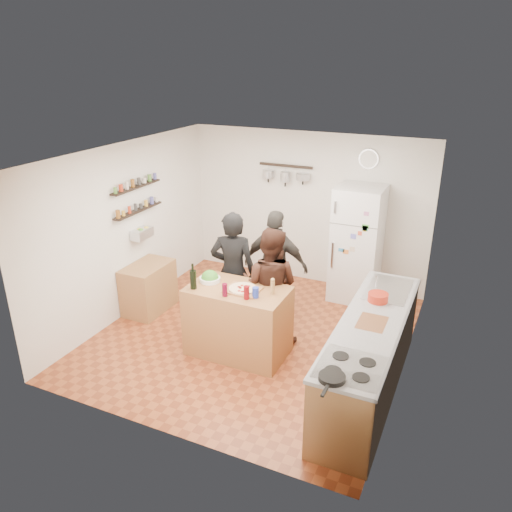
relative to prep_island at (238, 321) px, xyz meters
The scene contains 26 objects.
room_shell 1.15m from the prep_island, 89.71° to the left, with size 4.20×4.20×4.20m.
prep_island is the anchor object (origin of this frame).
pizza_board 0.47m from the prep_island, 14.04° to the right, with size 0.42×0.34×0.02m, color #986237.
pizza 0.49m from the prep_island, 14.04° to the right, with size 0.34×0.34×0.02m, color beige.
salad_bowl 0.64m from the prep_island, behind, with size 0.27×0.27×0.05m, color white.
wine_bottle 0.79m from the prep_island, 156.25° to the right, with size 0.08×0.08×0.24m, color black.
wine_glass_near 0.59m from the prep_island, 101.77° to the right, with size 0.07×0.07×0.16m, color #4E061B.
wine_glass_far 0.61m from the prep_island, 42.27° to the right, with size 0.07×0.07×0.17m, color #61080D.
pepper_mill 0.70m from the prep_island, ahead, with size 0.05×0.05×0.16m, color olive.
salt_canister 0.61m from the prep_island, 21.80° to the right, with size 0.08×0.08×0.13m, color #1C2F9B.
person_left 0.77m from the prep_island, 121.93° to the left, with size 0.62×0.41×1.70m, color black.
person_center 0.62m from the prep_island, 61.65° to the left, with size 0.78×0.61×1.60m, color black.
person_back 1.14m from the prep_island, 86.80° to the left, with size 0.95×0.40×1.62m, color #292725.
counter_run 1.71m from the prep_island, ahead, with size 0.63×2.63×0.90m, color #9E7042.
stove_top 2.06m from the prep_island, 31.91° to the right, with size 0.60×0.62×0.02m, color white.
skillet 2.14m from the prep_island, 39.57° to the right, with size 0.24×0.24×0.05m, color black.
sink 1.91m from the prep_island, 23.44° to the left, with size 0.50×0.80×0.03m, color silver.
cutting_board 1.77m from the prep_island, ahead, with size 0.30×0.40×0.02m, color brown.
red_bowl 1.77m from the prep_island, 12.63° to the left, with size 0.24×0.24×0.10m, color #AA2513.
fridge 2.43m from the prep_island, 66.45° to the left, with size 0.70×0.68×1.80m, color white.
wall_clock 3.18m from the prep_island, 69.25° to the left, with size 0.30×0.30×0.03m, color silver.
spice_shelf_lower 2.28m from the prep_island, 161.64° to the left, with size 0.12×1.00×0.03m, color black.
spice_shelf_upper 2.46m from the prep_island, 161.64° to the left, with size 0.12×1.00×0.03m, color black.
produce_basket 2.12m from the prep_island, 161.37° to the left, with size 0.18×0.35×0.14m, color silver.
side_table 1.80m from the prep_island, 164.64° to the left, with size 0.50×0.80×0.73m, color #A36B44.
pot_rack 2.88m from the prep_island, 98.07° to the left, with size 0.90×0.04×0.04m, color black.
Camera 1 is at (2.53, -5.41, 3.62)m, focal length 35.00 mm.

